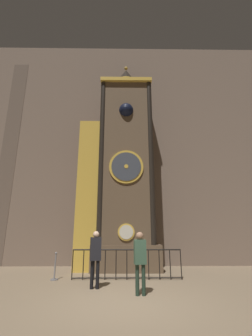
# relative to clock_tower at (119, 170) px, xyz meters

# --- Properties ---
(ground_plane) EXTENTS (28.00, 28.00, 0.00)m
(ground_plane) POSITION_rel_clock_tower_xyz_m (0.22, -4.72, -4.71)
(ground_plane) COLOR #847056
(cathedral_back_wall) EXTENTS (24.00, 0.32, 13.40)m
(cathedral_back_wall) POSITION_rel_clock_tower_xyz_m (0.13, 1.39, 1.99)
(cathedral_back_wall) COLOR #7A6656
(cathedral_back_wall) RESTS_ON ground_plane
(clock_tower) EXTENTS (3.94, 1.82, 10.97)m
(clock_tower) POSITION_rel_clock_tower_xyz_m (0.00, 0.00, 0.00)
(clock_tower) COLOR brown
(clock_tower) RESTS_ON ground_plane
(railing_fence) EXTENTS (4.12, 0.05, 1.07)m
(railing_fence) POSITION_rel_clock_tower_xyz_m (0.35, -1.96, -4.12)
(railing_fence) COLOR black
(railing_fence) RESTS_ON ground_plane
(visitor_near) EXTENTS (0.38, 0.29, 1.74)m
(visitor_near) POSITION_rel_clock_tower_xyz_m (-0.70, -3.28, -3.66)
(visitor_near) COLOR black
(visitor_near) RESTS_ON ground_plane
(visitor_far) EXTENTS (0.37, 0.27, 1.72)m
(visitor_far) POSITION_rel_clock_tower_xyz_m (0.70, -4.04, -3.66)
(visitor_far) COLOR #213427
(visitor_far) RESTS_ON ground_plane
(stanchion_post) EXTENTS (0.28, 0.28, 0.97)m
(stanchion_post) POSITION_rel_clock_tower_xyz_m (-2.34, -1.97, -4.40)
(stanchion_post) COLOR gray
(stanchion_post) RESTS_ON ground_plane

